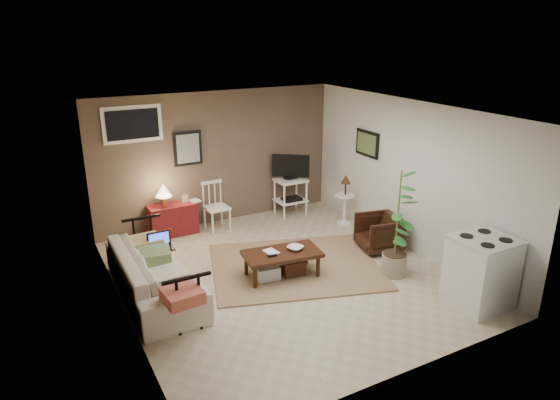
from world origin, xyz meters
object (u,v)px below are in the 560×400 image
side_table (345,194)px  tv_stand (291,183)px  coffee_table (281,262)px  red_console (172,217)px  potted_plant (398,220)px  sofa (153,266)px  armchair (379,231)px  stove (481,272)px  spindle_chair (216,208)px

side_table → tv_stand: bearing=124.0°
coffee_table → red_console: (-0.92, 2.28, 0.10)m
coffee_table → potted_plant: 1.76m
side_table → red_console: bearing=160.5°
red_console → sofa: bearing=-113.4°
sofa → potted_plant: (3.23, -1.09, 0.43)m
red_console → armchair: 3.53m
tv_stand → potted_plant: 2.89m
sofa → armchair: sofa is taller
red_console → armchair: (2.76, -2.21, -0.01)m
coffee_table → stove: 2.68m
coffee_table → tv_stand: size_ratio=0.98×
armchair → potted_plant: (-0.35, -0.79, 0.54)m
stove → sofa: bearing=148.2°
red_console → side_table: (2.91, -1.03, 0.26)m
coffee_table → tv_stand: tv_stand is taller
coffee_table → armchair: 1.84m
spindle_chair → side_table: (2.15, -0.89, 0.18)m
coffee_table → stove: size_ratio=1.22×
red_console → spindle_chair: red_console is taller
sofa → stove: bearing=-121.8°
potted_plant → coffee_table: bearing=154.2°
sofa → spindle_chair: spindle_chair is taller
coffee_table → sofa: 1.80m
tv_stand → side_table: size_ratio=1.25×
spindle_chair → stove: size_ratio=0.91×
sofa → potted_plant: size_ratio=1.36×
potted_plant → side_table: bearing=75.5°
spindle_chair → side_table: bearing=-22.4°
coffee_table → red_console: 2.46m
coffee_table → tv_stand: (1.38, 2.16, 0.39)m
sofa → side_table: (3.74, 0.88, 0.15)m
sofa → armchair: bearing=-94.8°
sofa → armchair: 3.60m
side_table → armchair: 1.22m
armchair → stove: stove is taller
tv_stand → side_table: bearing=-56.0°
coffee_table → sofa: (-1.75, 0.37, 0.20)m
spindle_chair → stove: bearing=-63.0°
coffee_table → tv_stand: bearing=57.5°
side_table → armchair: side_table is taller
spindle_chair → potted_plant: (1.64, -2.85, 0.45)m
coffee_table → red_console: size_ratio=1.23×
side_table → stove: 3.14m
sofa → tv_stand: 3.61m
sofa → tv_stand: (3.13, 1.79, 0.20)m
armchair → tv_stand: bearing=-155.1°
red_console → side_table: size_ratio=1.01×
stove → side_table: bearing=88.2°
side_table → potted_plant: 2.05m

